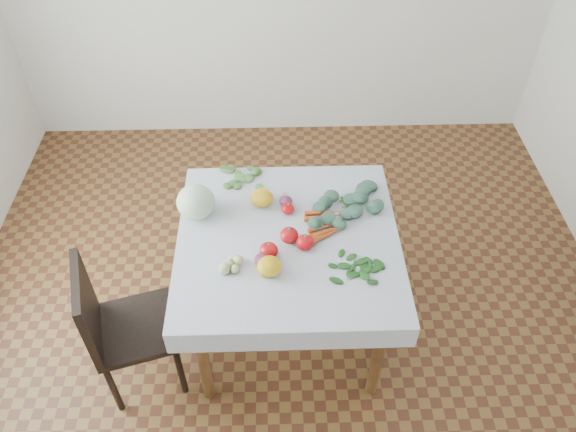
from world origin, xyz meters
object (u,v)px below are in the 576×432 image
cabbage (196,202)px  carrot_bunch (327,224)px  table (288,251)px  heirloom_back (262,198)px  chair (116,323)px

cabbage → carrot_bunch: bearing=-8.7°
table → heirloom_back: heirloom_back is taller
carrot_bunch → cabbage: bearing=171.3°
table → chair: (-0.86, -0.32, -0.15)m
heirloom_back → carrot_bunch: size_ratio=0.48×
table → heirloom_back: bearing=117.2°
chair → heirloom_back: bearing=38.3°
heirloom_back → carrot_bunch: 0.38m
cabbage → heirloom_back: (0.34, 0.07, -0.05)m
cabbage → heirloom_back: bearing=12.1°
carrot_bunch → table: bearing=-158.3°
cabbage → heirloom_back: cabbage is taller
table → heirloom_back: size_ratio=8.19×
cabbage → chair: bearing=-127.8°
chair → heirloom_back: 0.98m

